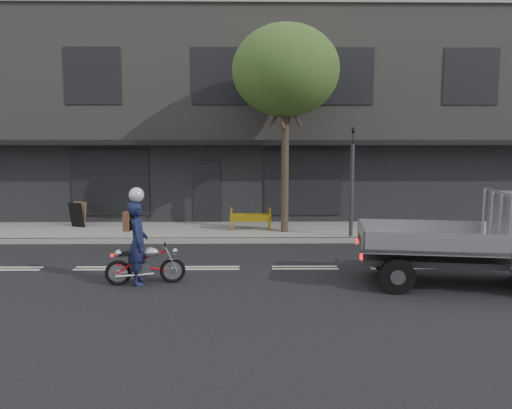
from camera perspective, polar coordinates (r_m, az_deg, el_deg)
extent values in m
plane|color=black|center=(12.30, -5.67, -7.26)|extent=(80.00, 80.00, 0.00)
cube|color=gray|center=(16.87, -4.33, -3.08)|extent=(32.00, 3.20, 0.15)
cube|color=gray|center=(15.30, -4.70, -4.12)|extent=(32.00, 0.20, 0.15)
cube|color=slate|center=(23.22, -3.42, 9.41)|extent=(26.00, 10.00, 8.00)
cylinder|color=#382B21|center=(16.15, 3.33, 3.37)|extent=(0.24, 0.24, 4.00)
ellipsoid|color=#2C4C1C|center=(16.27, 3.41, 15.04)|extent=(3.40, 3.40, 2.89)
cylinder|color=#2D2D30|center=(15.62, 10.88, 1.29)|extent=(0.12, 0.12, 3.00)
imported|color=black|center=(15.55, 11.03, 7.72)|extent=(0.08, 0.10, 0.50)
torus|color=black|center=(11.16, -15.48, -7.55)|extent=(0.56, 0.17, 0.56)
torus|color=black|center=(11.12, -9.50, -7.45)|extent=(0.56, 0.17, 0.56)
cube|color=#2D2D30|center=(11.11, -12.74, -7.07)|extent=(0.31, 0.24, 0.23)
ellipsoid|color=#BABBBF|center=(11.03, -12.09, -5.36)|extent=(0.49, 0.33, 0.23)
cube|color=black|center=(11.05, -14.17, -5.48)|extent=(0.47, 0.27, 0.07)
cylinder|color=black|center=(10.99, -10.35, -4.51)|extent=(0.12, 0.49, 0.03)
imported|color=#171C3F|center=(11.02, -13.35, -4.31)|extent=(0.53, 0.72, 1.79)
cylinder|color=black|center=(10.58, 15.82, -7.86)|extent=(0.74, 0.37, 0.71)
cylinder|color=black|center=(12.12, 14.82, -5.94)|extent=(0.74, 0.37, 0.71)
cube|color=#2D2D30|center=(11.60, 22.73, -6.03)|extent=(4.41, 1.60, 0.13)
cube|color=#A2A3A7|center=(11.35, 18.91, -4.34)|extent=(3.06, 2.24, 0.09)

